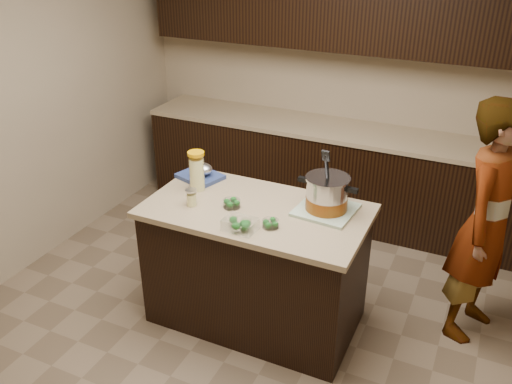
% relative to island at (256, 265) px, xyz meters
% --- Properties ---
extents(ground_plane, '(4.00, 4.00, 0.00)m').
position_rel_island_xyz_m(ground_plane, '(0.00, 0.00, -0.45)').
color(ground_plane, brown).
rests_on(ground_plane, ground).
extents(room_shell, '(4.04, 4.04, 2.72)m').
position_rel_island_xyz_m(room_shell, '(0.00, 0.00, 1.26)').
color(room_shell, tan).
rests_on(room_shell, ground).
extents(back_cabinets, '(3.60, 0.63, 2.33)m').
position_rel_island_xyz_m(back_cabinets, '(0.00, 1.74, 0.49)').
color(back_cabinets, black).
rests_on(back_cabinets, ground).
extents(island, '(1.46, 0.81, 0.90)m').
position_rel_island_xyz_m(island, '(0.00, 0.00, 0.00)').
color(island, black).
rests_on(island, ground).
extents(dish_towel, '(0.39, 0.39, 0.02)m').
position_rel_island_xyz_m(dish_towel, '(0.43, 0.16, 0.46)').
color(dish_towel, '#5C885B').
rests_on(dish_towel, island).
extents(stock_pot, '(0.40, 0.30, 0.40)m').
position_rel_island_xyz_m(stock_pot, '(0.43, 0.16, 0.56)').
color(stock_pot, '#B7B7BC').
rests_on(stock_pot, dish_towel).
extents(lemonade_pitcher, '(0.14, 0.14, 0.28)m').
position_rel_island_xyz_m(lemonade_pitcher, '(-0.49, 0.08, 0.58)').
color(lemonade_pitcher, '#E4DD8B').
rests_on(lemonade_pitcher, island).
extents(mason_jar, '(0.10, 0.10, 0.12)m').
position_rel_island_xyz_m(mason_jar, '(-0.40, -0.14, 0.50)').
color(mason_jar, '#E4DD8B').
rests_on(mason_jar, island).
extents(broccoli_tub_left, '(0.13, 0.13, 0.05)m').
position_rel_island_xyz_m(broccoli_tub_left, '(-0.15, -0.05, 0.47)').
color(broccoli_tub_left, silver).
rests_on(broccoli_tub_left, island).
extents(broccoli_tub_right, '(0.13, 0.13, 0.05)m').
position_rel_island_xyz_m(broccoli_tub_right, '(0.18, -0.18, 0.47)').
color(broccoli_tub_right, silver).
rests_on(broccoli_tub_right, island).
extents(broccoli_tub_rect, '(0.20, 0.16, 0.07)m').
position_rel_island_xyz_m(broccoli_tub_rect, '(0.03, -0.28, 0.48)').
color(broccoli_tub_rect, silver).
rests_on(broccoli_tub_rect, island).
extents(blue_tray, '(0.36, 0.32, 0.11)m').
position_rel_island_xyz_m(blue_tray, '(-0.55, 0.25, 0.49)').
color(blue_tray, navy).
rests_on(blue_tray, island).
extents(person, '(0.57, 0.70, 1.67)m').
position_rel_island_xyz_m(person, '(1.39, 0.55, 0.38)').
color(person, gray).
rests_on(person, ground).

